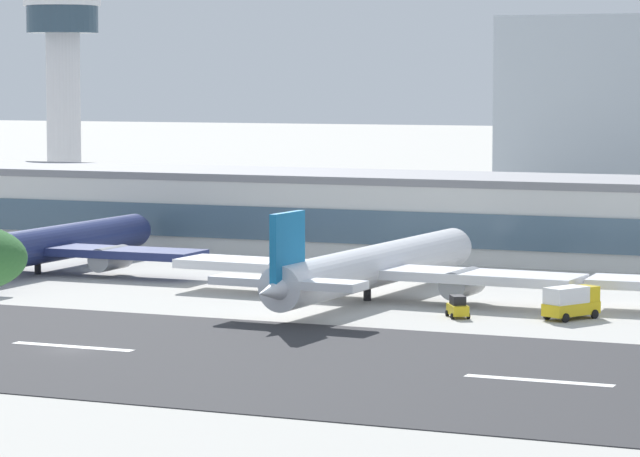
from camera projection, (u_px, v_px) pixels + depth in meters
The scene contains 10 objects.
ground_plane at pixel (71, 351), 145.89m from camera, with size 1400.00×1400.00×0.00m, color #B2AFA8.
runway_strip at pixel (81, 348), 147.40m from camera, with size 800.00×41.87×0.08m, color #2D2D30.
runway_centreline_dash_4 at pixel (73, 347), 147.73m from camera, with size 12.00×1.20×0.01m, color white.
runway_centreline_dash_5 at pixel (539, 381), 131.05m from camera, with size 12.00×1.20×0.01m, color white.
terminal_building at pixel (492, 217), 221.61m from camera, with size 202.79×20.99×10.85m.
control_tower at pixel (63, 75), 290.88m from camera, with size 13.37×13.37×37.40m.
airliner_gold_tail_gate_0 at pixel (39, 247), 203.46m from camera, with size 41.98×49.80×10.40m.
airliner_blue_tail_gate_1 at pixel (368, 268), 178.99m from camera, with size 46.20×51.74×10.79m.
service_baggage_tug_0 at pixel (458, 307), 166.22m from camera, with size 3.11×3.56×2.20m.
service_box_truck_1 at pixel (571, 301), 165.04m from camera, with size 4.91×6.43×3.25m.
Camera 1 is at (77.00, -124.04, 23.51)m, focal length 94.33 mm.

